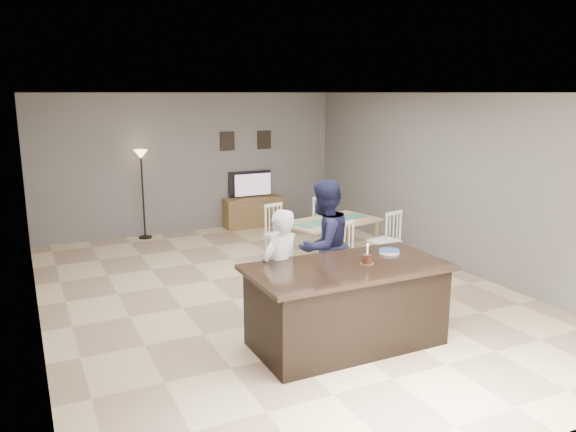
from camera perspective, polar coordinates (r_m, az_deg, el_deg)
name	(u,v)px	position (r m, az deg, el deg)	size (l,w,h in m)	color
floor	(277,292)	(7.82, -1.12, -7.75)	(8.00, 8.00, 0.00)	#CDB383
room_shell	(277,172)	(7.41, -1.17, 4.50)	(8.00, 8.00, 8.00)	slate
kitchen_island	(346,305)	(6.18, 5.96, -8.95)	(2.15, 1.10, 0.90)	black
tv_console	(253,212)	(11.53, -3.56, 0.40)	(1.20, 0.40, 0.60)	olive
television	(251,184)	(11.49, -3.73, 3.22)	(0.91, 0.12, 0.53)	black
tv_screen_glow	(253,185)	(11.42, -3.58, 3.19)	(0.78, 0.78, 0.00)	orange
picture_frames	(246,140)	(11.49, -4.28, 7.66)	(1.10, 0.02, 0.38)	black
doorway	(42,290)	(4.61, -23.70, -6.92)	(0.00, 2.10, 2.65)	black
woman	(280,273)	(6.30, -0.81, -5.81)	(0.53, 0.35, 1.46)	silver
man	(324,246)	(6.99, 3.64, -3.08)	(0.81, 0.63, 1.67)	#171833
birthday_cake	(367,259)	(6.10, 8.05, -4.34)	(0.15, 0.15, 0.23)	gold
plate_stack	(389,251)	(6.55, 10.26, -3.56)	(0.24, 0.24, 0.04)	white
dining_table	(331,228)	(8.96, 4.42, -1.23)	(1.79, 1.99, 0.92)	#A38658
floor_lamp	(142,170)	(10.76, -14.65, 4.54)	(0.25, 0.25, 1.67)	black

